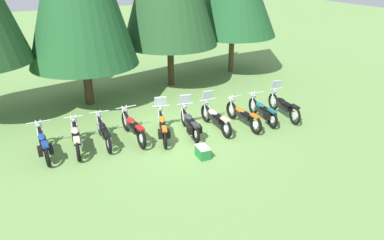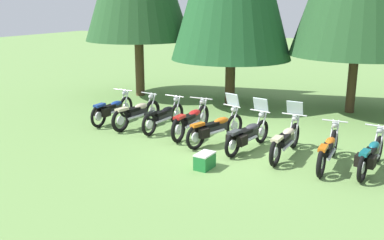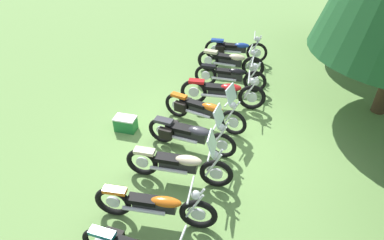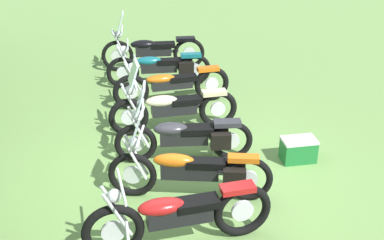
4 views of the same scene
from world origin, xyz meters
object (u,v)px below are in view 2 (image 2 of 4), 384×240
motorcycle_0 (112,109)px  motorcycle_2 (164,116)px  motorcycle_1 (137,113)px  motorcycle_6 (286,139)px  motorcycle_3 (192,120)px  motorcycle_7 (328,149)px  motorcycle_5 (248,134)px  motorcycle_4 (215,128)px  motorcycle_8 (371,155)px  picnic_cooler (205,161)px

motorcycle_0 → motorcycle_2: (2.02, 0.03, -0.01)m
motorcycle_1 → motorcycle_6: motorcycle_6 is taller
motorcycle_3 → motorcycle_7: bearing=-101.4°
motorcycle_3 → motorcycle_5: motorcycle_5 is taller
motorcycle_5 → motorcycle_3: bearing=84.5°
motorcycle_4 → motorcycle_8: motorcycle_4 is taller
motorcycle_8 → picnic_cooler: (-3.62, -1.55, -0.25)m
motorcycle_1 → motorcycle_5: (4.03, -0.63, -0.00)m
motorcycle_3 → picnic_cooler: (1.58, -2.37, -0.28)m
motorcycle_3 → motorcycle_4: size_ratio=1.06×
motorcycle_1 → motorcycle_5: bearing=-90.4°
motorcycle_3 → motorcycle_8: (5.20, -0.82, -0.03)m
motorcycle_4 → motorcycle_6: motorcycle_6 is taller
motorcycle_5 → motorcycle_7: size_ratio=0.94×
motorcycle_6 → picnic_cooler: size_ratio=4.09×
picnic_cooler → motorcycle_4: bearing=107.0°
motorcycle_1 → motorcycle_8: motorcycle_1 is taller
motorcycle_2 → motorcycle_7: bearing=-95.9°
motorcycle_7 → motorcycle_4: bearing=82.9°
motorcycle_7 → motorcycle_8: bearing=-89.4°
motorcycle_0 → motorcycle_3: size_ratio=0.92×
motorcycle_0 → motorcycle_6: 6.20m
motorcycle_3 → motorcycle_6: 3.15m
motorcycle_4 → motorcycle_7: motorcycle_4 is taller
motorcycle_0 → motorcycle_6: size_ratio=0.95×
motorcycle_2 → motorcycle_5: (3.06, -0.71, 0.01)m
motorcycle_2 → motorcycle_3: bearing=-92.6°
motorcycle_4 → motorcycle_0: bearing=100.8°
motorcycle_5 → motorcycle_7: (2.20, -0.24, -0.03)m
motorcycle_3 → motorcycle_4: motorcycle_4 is taller
motorcycle_1 → motorcycle_2: bearing=-76.9°
picnic_cooler → motorcycle_5: bearing=76.1°
motorcycle_7 → motorcycle_3: bearing=78.9°
motorcycle_5 → motorcycle_6: size_ratio=0.94×
motorcycle_2 → motorcycle_6: 4.20m
motorcycle_3 → motorcycle_2: bearing=82.8°
motorcycle_6 → motorcycle_7: bearing=-99.4°
motorcycle_2 → picnic_cooler: motorcycle_2 is taller
motorcycle_4 → motorcycle_5: size_ratio=1.03×
motorcycle_0 → motorcycle_3: 3.07m
motorcycle_1 → motorcycle_7: size_ratio=0.95×
motorcycle_4 → motorcycle_5: motorcycle_4 is taller
motorcycle_0 → motorcycle_2: bearing=-88.5°
motorcycle_2 → motorcycle_7: (5.26, -0.95, -0.01)m
motorcycle_1 → motorcycle_4: bearing=-90.5°
motorcycle_0 → picnic_cooler: 5.26m
motorcycle_2 → motorcycle_8: 6.31m
motorcycle_8 → motorcycle_6: bearing=91.6°
motorcycle_8 → motorcycle_5: bearing=93.3°
motorcycle_0 → motorcycle_5: (5.08, -0.68, 0.00)m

